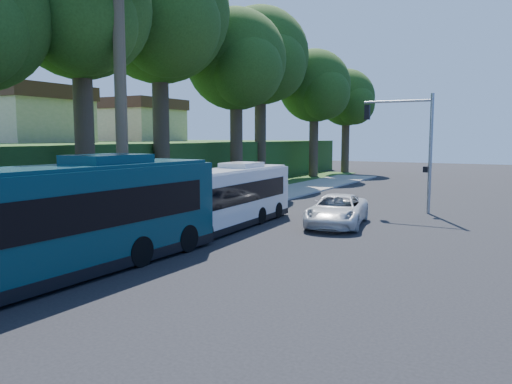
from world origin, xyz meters
The scene contains 17 objects.
ground centered at (0.00, 0.00, 0.00)m, with size 140.00×140.00×0.00m, color black.
sidewalk centered at (-7.30, 0.00, 0.06)m, with size 4.50×70.00×0.12m, color gray.
red_curb centered at (-5.00, -4.00, 0.07)m, with size 0.25×30.00×0.13m, color maroon.
grass_verge centered at (-13.00, 5.00, 0.03)m, with size 8.00×70.00×0.06m, color #234719.
bus_shelter centered at (-7.26, -2.86, 1.81)m, with size 3.20×1.51×2.55m.
stop_sign_pole centered at (-5.40, -5.00, 2.08)m, with size 0.35×0.06×3.17m.
traffic_signal_pole centered at (3.78, 10.00, 4.42)m, with size 4.10×0.30×7.00m.
hillside_backdrop centered at (-26.30, 15.10, 2.44)m, with size 24.00×60.00×8.80m.
tree_0 centered at (-12.40, -0.02, 11.20)m, with size 8.40×8.00×15.70m.
tree_1 centered at (-13.37, 7.98, 12.73)m, with size 10.50×10.00×18.26m.
tree_2 centered at (-11.89, 15.98, 10.48)m, with size 8.82×8.40×15.12m.
tree_3 centered at (-13.88, 23.98, 11.98)m, with size 10.08×9.60×17.28m.
tree_4 centered at (-11.40, 31.98, 9.73)m, with size 8.40×8.00×14.14m.
tree_5 centered at (-10.41, 39.99, 8.96)m, with size 7.35×7.00×12.86m.
white_bus centered at (-3.16, 0.30, 1.55)m, with size 2.68×10.72×3.17m.
teal_bus centered at (-3.16, -9.60, 1.90)m, with size 3.26×13.13×3.89m.
pickup centered at (1.42, 3.62, 0.79)m, with size 2.61×5.65×1.57m, color silver.
Camera 1 is at (9.90, -20.39, 4.50)m, focal length 35.00 mm.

